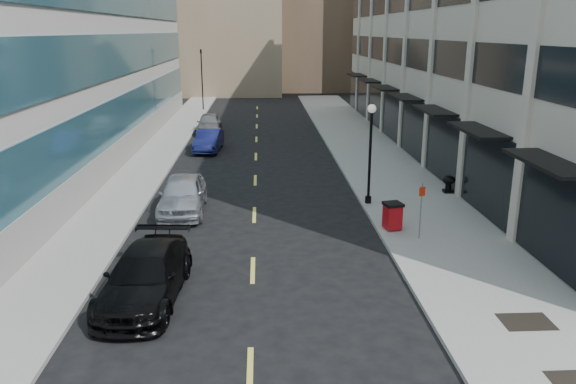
{
  "coord_description": "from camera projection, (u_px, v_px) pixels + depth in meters",
  "views": [
    {
      "loc": [
        0.34,
        -9.75,
        7.89
      ],
      "look_at": [
        1.31,
        10.0,
        2.19
      ],
      "focal_mm": 35.0,
      "sensor_mm": 36.0,
      "label": 1
    }
  ],
  "objects": [
    {
      "name": "sidewalk_right",
      "position": [
        391.0,
        177.0,
        31.05
      ],
      "size": [
        5.0,
        80.0,
        0.15
      ],
      "primitive_type": "cube",
      "color": "gray",
      "rests_on": "ground"
    },
    {
      "name": "sidewalk_left",
      "position": [
        135.0,
        180.0,
        30.39
      ],
      "size": [
        3.0,
        80.0,
        0.15
      ],
      "primitive_type": "cube",
      "color": "gray",
      "rests_on": "ground"
    },
    {
      "name": "building_right",
      "position": [
        520.0,
        13.0,
        35.74
      ],
      "size": [
        15.3,
        46.5,
        18.25
      ],
      "color": "#B5A899",
      "rests_on": "ground"
    },
    {
      "name": "skyline_tan_far",
      "position": [
        162.0,
        9.0,
        82.67
      ],
      "size": [
        12.0,
        14.0,
        22.0
      ],
      "primitive_type": "cube",
      "color": "#8D795C",
      "rests_on": "ground"
    },
    {
      "name": "skyline_stone",
      "position": [
        395.0,
        14.0,
        72.94
      ],
      "size": [
        10.0,
        14.0,
        20.0
      ],
      "primitive_type": "cube",
      "color": "#B5A899",
      "rests_on": "ground"
    },
    {
      "name": "grate_far",
      "position": [
        526.0,
        322.0,
        15.49
      ],
      "size": [
        1.4,
        1.0,
        0.01
      ],
      "primitive_type": "cube",
      "color": "black",
      "rests_on": "sidewalk_right"
    },
    {
      "name": "road_centerline",
      "position": [
        255.0,
        196.0,
        27.84
      ],
      "size": [
        0.15,
        68.2,
        0.01
      ],
      "color": "#D8CC4C",
      "rests_on": "ground"
    },
    {
      "name": "traffic_signal",
      "position": [
        201.0,
        53.0,
        55.74
      ],
      "size": [
        0.66,
        0.66,
        6.98
      ],
      "color": "black",
      "rests_on": "ground"
    },
    {
      "name": "car_black_pickup",
      "position": [
        145.0,
        276.0,
        16.92
      ],
      "size": [
        2.49,
        5.45,
        1.54
      ],
      "primitive_type": "imported",
      "rotation": [
        0.0,
        0.0,
        -0.06
      ],
      "color": "black",
      "rests_on": "ground"
    },
    {
      "name": "car_silver_sedan",
      "position": [
        183.0,
        194.0,
        25.1
      ],
      "size": [
        2.1,
        4.95,
        1.67
      ],
      "primitive_type": "imported",
      "rotation": [
        0.0,
        0.0,
        0.03
      ],
      "color": "#A1A3A9",
      "rests_on": "ground"
    },
    {
      "name": "car_blue_sedan",
      "position": [
        209.0,
        140.0,
        38.04
      ],
      "size": [
        1.85,
        4.48,
        1.44
      ],
      "primitive_type": "imported",
      "rotation": [
        0.0,
        0.0,
        -0.08
      ],
      "color": "#151950",
      "rests_on": "ground"
    },
    {
      "name": "car_grey_sedan",
      "position": [
        209.0,
        123.0,
        44.72
      ],
      "size": [
        1.88,
        4.58,
        1.55
      ],
      "primitive_type": "imported",
      "rotation": [
        0.0,
        0.0,
        0.01
      ],
      "color": "slate",
      "rests_on": "ground"
    },
    {
      "name": "trash_bin",
      "position": [
        392.0,
        215.0,
        22.55
      ],
      "size": [
        0.82,
        0.84,
        1.12
      ],
      "rotation": [
        0.0,
        0.0,
        0.23
      ],
      "color": "#AE0B12",
      "rests_on": "sidewalk_right"
    },
    {
      "name": "lamppost",
      "position": [
        370.0,
        145.0,
        25.41
      ],
      "size": [
        0.39,
        0.39,
        4.7
      ],
      "color": "black",
      "rests_on": "sidewalk_right"
    },
    {
      "name": "sign_post",
      "position": [
        421.0,
        203.0,
        21.29
      ],
      "size": [
        0.25,
        0.12,
        2.22
      ],
      "rotation": [
        0.0,
        0.0,
        0.37
      ],
      "color": "slate",
      "rests_on": "sidewalk_right"
    },
    {
      "name": "urn_planter",
      "position": [
        449.0,
        182.0,
        27.73
      ],
      "size": [
        0.62,
        0.62,
        0.86
      ],
      "rotation": [
        0.0,
        0.0,
        -0.04
      ],
      "color": "black",
      "rests_on": "sidewalk_right"
    }
  ]
}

